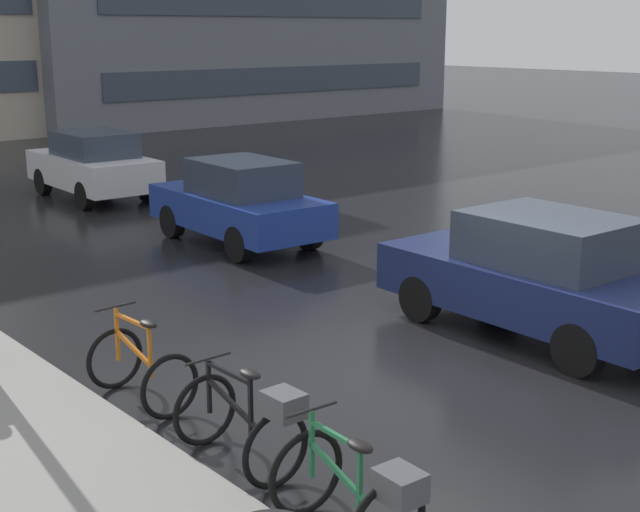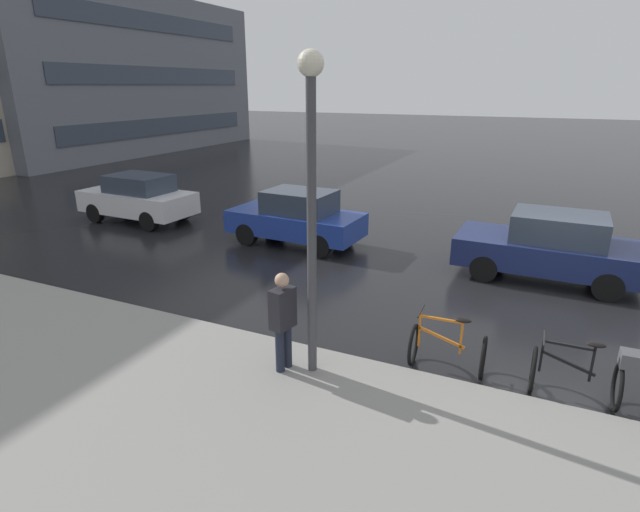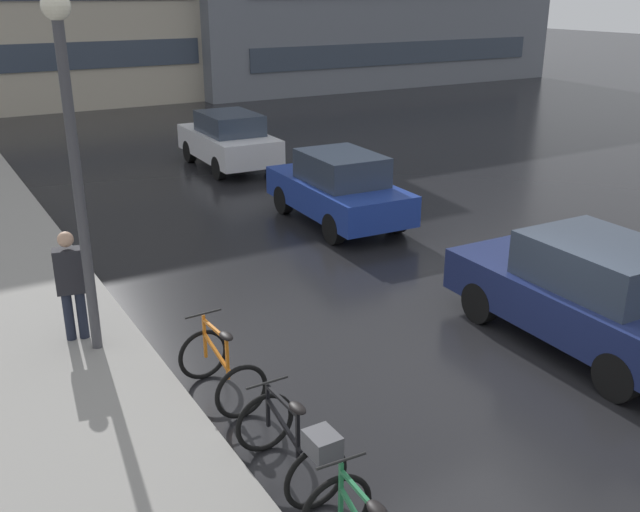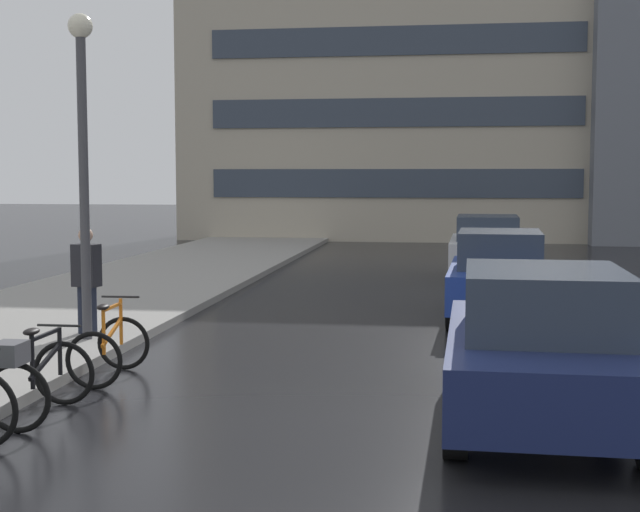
# 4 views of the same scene
# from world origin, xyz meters

# --- Properties ---
(ground_plane) EXTENTS (140.00, 140.00, 0.00)m
(ground_plane) POSITION_xyz_m (0.00, 0.00, 0.00)
(ground_plane) COLOR black
(bicycle_nearest) EXTENTS (0.80, 1.36, 0.98)m
(bicycle_nearest) POSITION_xyz_m (-3.31, -1.94, 0.49)
(bicycle_nearest) COLOR black
(bicycle_nearest) RESTS_ON ground
(bicycle_second) EXTENTS (0.73, 1.43, 0.99)m
(bicycle_second) POSITION_xyz_m (-3.20, -0.38, 0.50)
(bicycle_second) COLOR black
(bicycle_second) RESTS_ON ground
(bicycle_third) EXTENTS (0.75, 1.19, 0.99)m
(bicycle_third) POSITION_xyz_m (-3.18, 1.62, 0.40)
(bicycle_third) COLOR black
(bicycle_third) RESTS_ON ground
(car_navy) EXTENTS (1.99, 4.20, 1.62)m
(car_navy) POSITION_xyz_m (1.96, 0.27, 0.81)
(car_navy) COLOR navy
(car_navy) RESTS_ON ground
(car_blue) EXTENTS (1.89, 3.95, 1.59)m
(car_blue) POSITION_xyz_m (1.91, 6.99, 0.79)
(car_blue) COLOR navy
(car_blue) RESTS_ON ground
(car_white) EXTENTS (1.88, 3.99, 1.60)m
(car_white) POSITION_xyz_m (1.97, 13.06, 0.81)
(car_white) COLOR silver
(car_white) RESTS_ON ground
(building_facade_side) EXTENTS (20.85, 7.56, 10.01)m
(building_facade_side) POSITION_xyz_m (16.68, 28.37, 5.01)
(building_facade_side) COLOR slate
(building_facade_side) RESTS_ON ground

